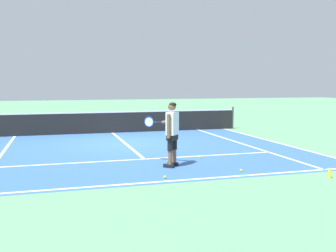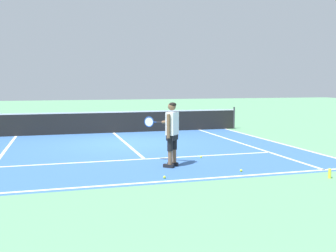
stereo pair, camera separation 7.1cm
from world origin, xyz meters
TOP-DOWN VIEW (x-y plane):
  - ground_plane at (0.00, 0.00)m, footprint 80.00×80.00m
  - court_inner_surface at (0.00, -1.41)m, footprint 10.98×9.48m
  - line_baseline at (0.00, -5.95)m, footprint 10.98×0.10m
  - line_service at (0.00, -3.27)m, footprint 8.23×0.10m
  - line_centre_service at (0.00, -0.07)m, footprint 0.10×6.40m
  - line_singles_left at (-4.12, -1.41)m, footprint 0.10×9.08m
  - line_singles_right at (4.12, -1.41)m, footprint 0.10×9.08m
  - line_doubles_right at (5.49, -1.41)m, footprint 0.10×9.08m
  - tennis_net at (0.00, 3.13)m, footprint 11.96×0.08m
  - tennis_player at (0.46, -4.47)m, footprint 0.79×1.13m
  - tennis_ball_near_feet at (1.65, -3.57)m, footprint 0.07×0.07m
  - tennis_ball_by_baseline at (-0.06, -5.68)m, footprint 0.07×0.07m
  - tennis_ball_mid_court at (1.97, -5.55)m, footprint 0.07×0.07m
  - water_bottle at (3.65, -6.72)m, footprint 0.07×0.07m

SIDE VIEW (x-z plane):
  - ground_plane at x=0.00m, z-range 0.00..0.00m
  - court_inner_surface at x=0.00m, z-range 0.00..0.00m
  - line_baseline at x=0.00m, z-range 0.00..0.01m
  - line_service at x=0.00m, z-range 0.00..0.01m
  - line_centre_service at x=0.00m, z-range 0.00..0.01m
  - line_singles_left at x=-4.12m, z-range 0.00..0.01m
  - line_singles_right at x=4.12m, z-range 0.00..0.01m
  - line_doubles_right at x=5.49m, z-range 0.00..0.01m
  - tennis_ball_near_feet at x=1.65m, z-range 0.00..0.07m
  - tennis_ball_by_baseline at x=-0.06m, z-range 0.00..0.07m
  - tennis_ball_mid_court at x=1.97m, z-range 0.00..0.07m
  - water_bottle at x=3.65m, z-range 0.00..0.23m
  - tennis_net at x=0.00m, z-range -0.04..1.03m
  - tennis_player at x=0.46m, z-range 0.13..1.85m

